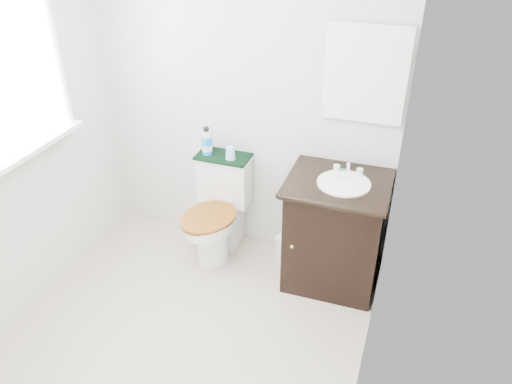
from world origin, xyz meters
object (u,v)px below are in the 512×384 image
Objects in this scene: toilet at (219,213)px; trash_bin at (290,252)px; mouthwash_bottle at (207,142)px; vanity at (335,230)px; cup at (230,153)px.

toilet is 2.76× the size of trash_bin.
toilet is 0.55m from mouthwash_bottle.
trash_bin is at bearing 174.98° from vanity.
cup is at bearing 169.14° from vanity.
mouthwash_bottle is at bearing 138.30° from toilet.
vanity is (0.90, -0.07, 0.10)m from toilet.
mouthwash_bottle is (-1.02, 0.18, 0.43)m from vanity.
vanity reaches higher than trash_bin.
vanity is 9.80× the size of cup.
trash_bin is 1.28× the size of mouthwash_bottle.
trash_bin is at bearing -11.88° from mouthwash_bottle.
vanity is 1.12m from mouthwash_bottle.
toilet is at bearing 175.72° from vanity.
toilet is 0.49m from cup.
mouthwash_bottle reaches higher than cup.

